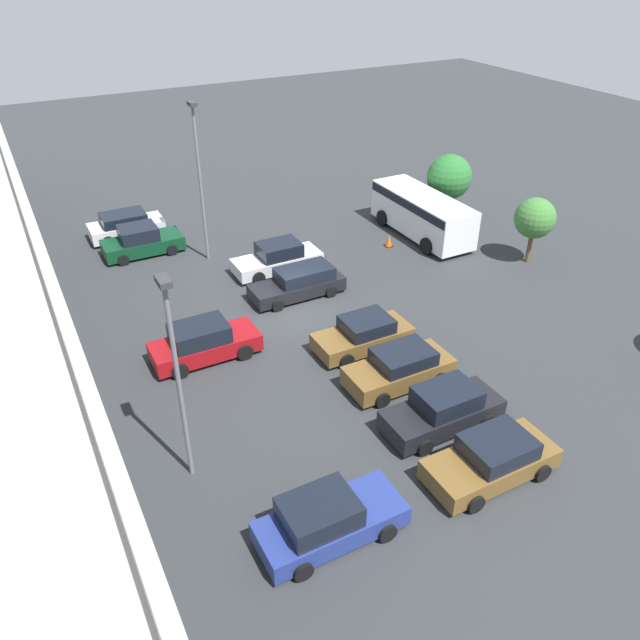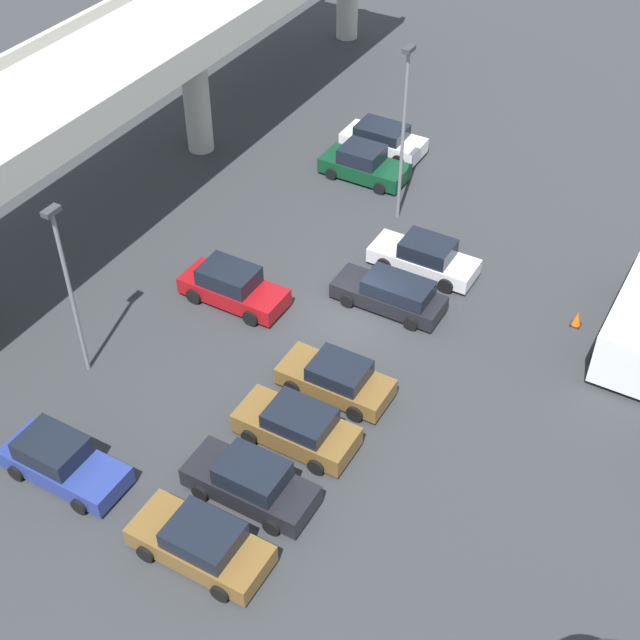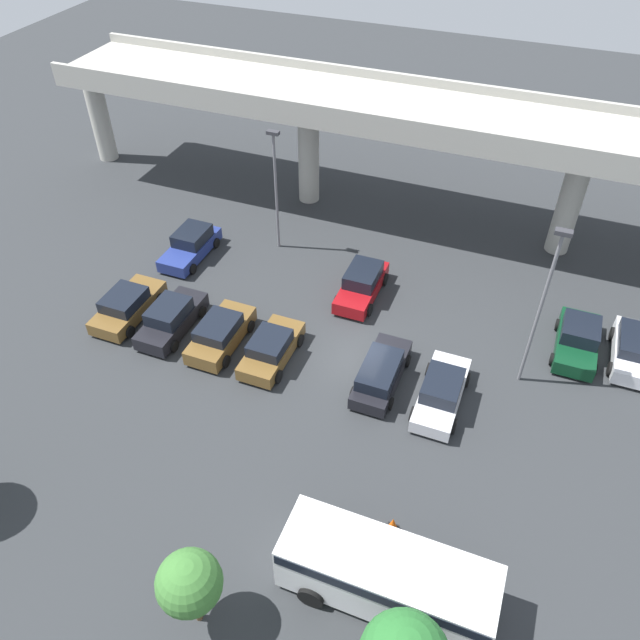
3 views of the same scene
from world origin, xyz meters
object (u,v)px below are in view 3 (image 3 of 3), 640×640
parked_car_7 (578,339)px  traffic_cone (393,524)px  lamp_post_mid_lot (543,300)px  tree_front_centre (189,583)px  shuttle_bus (387,574)px  parked_car_1 (171,318)px  parked_car_4 (362,284)px  parked_car_9 (127,305)px  parked_car_2 (220,333)px  parked_car_5 (381,372)px  parked_car_6 (441,392)px  parked_car_3 (271,348)px  parked_car_8 (635,350)px  lamp_post_near_aisle (276,182)px  parked_car_0 (191,245)px

parked_car_7 → traffic_cone: size_ratio=6.37×
lamp_post_mid_lot → tree_front_centre: size_ratio=2.32×
shuttle_bus → tree_front_centre: 6.68m
parked_car_1 → parked_car_4: parked_car_4 is taller
parked_car_9 → traffic_cone: 18.32m
parked_car_2 → parked_car_7: parked_car_7 is taller
parked_car_5 → tree_front_centre: size_ratio=1.29×
parked_car_2 → parked_car_6: bearing=-89.0°
parked_car_3 → parked_car_8: bearing=-69.0°
parked_car_4 → parked_car_8: (14.28, -0.01, -0.04)m
lamp_post_near_aisle → tree_front_centre: (6.73, -21.74, -1.87)m
parked_car_6 → lamp_post_mid_lot: size_ratio=0.56×
parked_car_9 → lamp_post_mid_lot: size_ratio=0.54×
parked_car_2 → parked_car_3: parked_car_2 is taller
parked_car_1 → lamp_post_mid_lot: lamp_post_mid_lot is taller
shuttle_bus → parked_car_1: bearing=146.9°
parked_car_8 → parked_car_9: parked_car_9 is taller
parked_car_0 → parked_car_8: bearing=90.4°
tree_front_centre → traffic_cone: (5.33, 5.77, -2.27)m
parked_car_0 → parked_car_1: size_ratio=1.00×
traffic_cone → parked_car_4: bearing=113.4°
parked_car_8 → traffic_cone: parked_car_8 is taller
parked_car_5 → parked_car_8: size_ratio=1.10×
parked_car_8 → lamp_post_near_aisle: size_ratio=0.58×
parked_car_7 → parked_car_9: 23.54m
parked_car_2 → lamp_post_mid_lot: (14.68, 3.08, 4.27)m
parked_car_9 → parked_car_5: bearing=-89.1°
lamp_post_near_aisle → tree_front_centre: 22.84m
parked_car_4 → parked_car_7: 11.58m
traffic_cone → lamp_post_near_aisle: bearing=127.1°
shuttle_bus → traffic_cone: (-0.46, 2.61, -1.19)m
parked_car_2 → parked_car_9: (-5.72, 0.14, -0.02)m
parked_car_3 → parked_car_8: parked_car_8 is taller
parked_car_1 → lamp_post_mid_lot: (17.62, 3.02, 4.24)m
parked_car_4 → parked_car_3: bearing=-21.8°
parked_car_3 → tree_front_centre: size_ratio=1.18×
parked_car_3 → parked_car_8: size_ratio=1.00×
parked_car_4 → shuttle_bus: 17.10m
shuttle_bus → traffic_cone: shuttle_bus is taller
parked_car_6 → parked_car_8: (8.30, 6.23, 0.01)m
parked_car_5 → parked_car_6: 2.99m
lamp_post_near_aisle → parked_car_2: bearing=-84.6°
parked_car_6 → shuttle_bus: size_ratio=0.64×
parked_car_0 → traffic_cone: size_ratio=6.58×
parked_car_3 → lamp_post_mid_lot: bearing=-75.2°
parked_car_6 → parked_car_9: size_ratio=1.04×
parked_car_1 → parked_car_5: parked_car_1 is taller
parked_car_2 → parked_car_5: (8.44, 0.37, -0.02)m
parked_car_0 → lamp_post_near_aisle: (4.53, 2.83, 3.72)m
parked_car_1 → lamp_post_mid_lot: bearing=-80.3°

